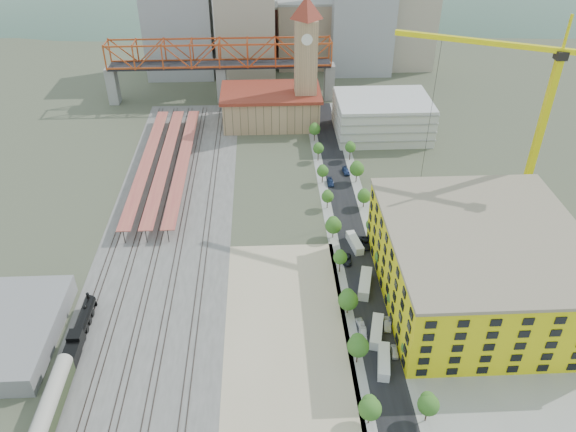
{
  "coord_description": "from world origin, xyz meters",
  "views": [
    {
      "loc": [
        -7.99,
        -120.76,
        93.07
      ],
      "look_at": [
        -2.2,
        1.58,
        10.0
      ],
      "focal_mm": 35.0,
      "sensor_mm": 36.0,
      "label": 1
    }
  ],
  "objects_px": {
    "coach": "(53,400)",
    "site_trailer_b": "(376,332)",
    "clock_tower": "(306,51)",
    "car_0": "(363,334)",
    "construction_building": "(479,264)",
    "site_trailer_d": "(355,243)",
    "site_trailer_c": "(365,284)",
    "tower_crane": "(532,103)",
    "locomotive": "(80,330)",
    "site_trailer_a": "(384,362)"
  },
  "relations": [
    {
      "from": "locomotive",
      "to": "car_0",
      "type": "distance_m",
      "value": 63.09
    },
    {
      "from": "construction_building",
      "to": "car_0",
      "type": "distance_m",
      "value": 32.86
    },
    {
      "from": "construction_building",
      "to": "site_trailer_d",
      "type": "xyz_separation_m",
      "value": [
        -26.0,
        20.6,
        -8.21
      ]
    },
    {
      "from": "locomotive",
      "to": "tower_crane",
      "type": "height_order",
      "value": "tower_crane"
    },
    {
      "from": "coach",
      "to": "site_trailer_d",
      "type": "distance_m",
      "value": 82.74
    },
    {
      "from": "clock_tower",
      "to": "coach",
      "type": "xyz_separation_m",
      "value": [
        -58.0,
        -129.26,
        -25.59
      ]
    },
    {
      "from": "site_trailer_b",
      "to": "site_trailer_a",
      "type": "bearing_deg",
      "value": -75.36
    },
    {
      "from": "construction_building",
      "to": "site_trailer_b",
      "type": "relative_size",
      "value": 5.38
    },
    {
      "from": "clock_tower",
      "to": "site_trailer_b",
      "type": "height_order",
      "value": "clock_tower"
    },
    {
      "from": "site_trailer_c",
      "to": "site_trailer_b",
      "type": "bearing_deg",
      "value": -76.06
    },
    {
      "from": "site_trailer_c",
      "to": "car_0",
      "type": "height_order",
      "value": "site_trailer_c"
    },
    {
      "from": "site_trailer_a",
      "to": "site_trailer_d",
      "type": "height_order",
      "value": "site_trailer_a"
    },
    {
      "from": "locomotive",
      "to": "site_trailer_b",
      "type": "distance_m",
      "value": 66.07
    },
    {
      "from": "tower_crane",
      "to": "site_trailer_c",
      "type": "relative_size",
      "value": 5.76
    },
    {
      "from": "site_trailer_a",
      "to": "site_trailer_b",
      "type": "relative_size",
      "value": 0.97
    },
    {
      "from": "coach",
      "to": "site_trailer_b",
      "type": "distance_m",
      "value": 68.11
    },
    {
      "from": "tower_crane",
      "to": "site_trailer_c",
      "type": "bearing_deg",
      "value": -148.27
    },
    {
      "from": "coach",
      "to": "construction_building",
      "type": "bearing_deg",
      "value": 17.64
    },
    {
      "from": "site_trailer_b",
      "to": "site_trailer_d",
      "type": "relative_size",
      "value": 1.07
    },
    {
      "from": "clock_tower",
      "to": "tower_crane",
      "type": "bearing_deg",
      "value": -52.44
    },
    {
      "from": "car_0",
      "to": "site_trailer_c",
      "type": "bearing_deg",
      "value": 86.93
    },
    {
      "from": "site_trailer_d",
      "to": "site_trailer_b",
      "type": "bearing_deg",
      "value": -100.73
    },
    {
      "from": "site_trailer_c",
      "to": "car_0",
      "type": "relative_size",
      "value": 2.21
    },
    {
      "from": "site_trailer_b",
      "to": "car_0",
      "type": "xyz_separation_m",
      "value": [
        -3.0,
        -0.27,
        -0.5
      ]
    },
    {
      "from": "car_0",
      "to": "site_trailer_d",
      "type": "bearing_deg",
      "value": 92.17
    },
    {
      "from": "coach",
      "to": "site_trailer_b",
      "type": "height_order",
      "value": "coach"
    },
    {
      "from": "construction_building",
      "to": "site_trailer_a",
      "type": "bearing_deg",
      "value": -140.8
    },
    {
      "from": "construction_building",
      "to": "car_0",
      "type": "height_order",
      "value": "construction_building"
    },
    {
      "from": "site_trailer_a",
      "to": "car_0",
      "type": "distance_m",
      "value": 8.91
    },
    {
      "from": "clock_tower",
      "to": "locomotive",
      "type": "relative_size",
      "value": 2.33
    },
    {
      "from": "tower_crane",
      "to": "site_trailer_a",
      "type": "relative_size",
      "value": 6.47
    },
    {
      "from": "tower_crane",
      "to": "car_0",
      "type": "relative_size",
      "value": 12.76
    },
    {
      "from": "site_trailer_c",
      "to": "tower_crane",
      "type": "bearing_deg",
      "value": 45.68
    },
    {
      "from": "locomotive",
      "to": "site_trailer_c",
      "type": "xyz_separation_m",
      "value": [
        66.0,
        13.19,
        -0.69
      ]
    },
    {
      "from": "locomotive",
      "to": "coach",
      "type": "bearing_deg",
      "value": -90.0
    },
    {
      "from": "clock_tower",
      "to": "car_0",
      "type": "relative_size",
      "value": 11.25
    },
    {
      "from": "clock_tower",
      "to": "coach",
      "type": "distance_m",
      "value": 143.97
    },
    {
      "from": "site_trailer_c",
      "to": "locomotive",
      "type": "bearing_deg",
      "value": -154.75
    },
    {
      "from": "coach",
      "to": "car_0",
      "type": "bearing_deg",
      "value": 14.62
    },
    {
      "from": "locomotive",
      "to": "site_trailer_a",
      "type": "bearing_deg",
      "value": -9.95
    },
    {
      "from": "tower_crane",
      "to": "site_trailer_c",
      "type": "distance_m",
      "value": 63.26
    },
    {
      "from": "site_trailer_b",
      "to": "site_trailer_c",
      "type": "xyz_separation_m",
      "value": [
        0.0,
        16.13,
        0.11
      ]
    },
    {
      "from": "clock_tower",
      "to": "site_trailer_c",
      "type": "bearing_deg",
      "value": -85.26
    },
    {
      "from": "construction_building",
      "to": "site_trailer_b",
      "type": "xyz_separation_m",
      "value": [
        -26.0,
        -12.56,
        -8.12
      ]
    },
    {
      "from": "coach",
      "to": "site_trailer_d",
      "type": "xyz_separation_m",
      "value": [
        66.0,
        49.86,
        -1.91
      ]
    },
    {
      "from": "car_0",
      "to": "construction_building",
      "type": "bearing_deg",
      "value": 31.16
    },
    {
      "from": "tower_crane",
      "to": "car_0",
      "type": "xyz_separation_m",
      "value": [
        -47.84,
        -44.12,
        -35.58
      ]
    },
    {
      "from": "construction_building",
      "to": "locomotive",
      "type": "relative_size",
      "value": 2.26
    },
    {
      "from": "locomotive",
      "to": "site_trailer_c",
      "type": "bearing_deg",
      "value": 11.31
    },
    {
      "from": "site_trailer_b",
      "to": "car_0",
      "type": "distance_m",
      "value": 3.05
    }
  ]
}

